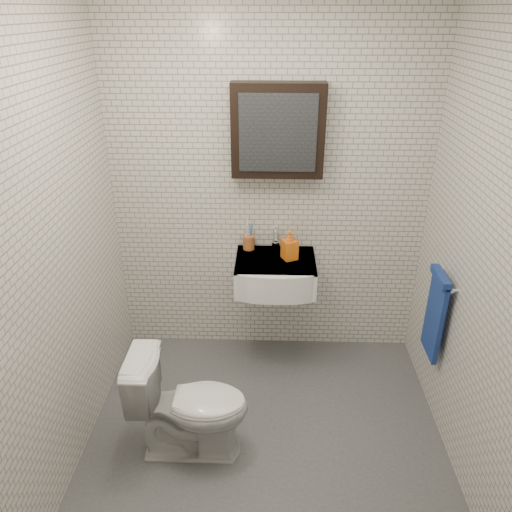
{
  "coord_description": "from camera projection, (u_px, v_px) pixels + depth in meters",
  "views": [
    {
      "loc": [
        0.02,
        -2.3,
        2.41
      ],
      "look_at": [
        -0.07,
        0.45,
        1.04
      ],
      "focal_mm": 35.0,
      "sensor_mm": 36.0,
      "label": 1
    }
  ],
  "objects": [
    {
      "name": "towel_rail",
      "position": [
        436.0,
        311.0,
        3.09
      ],
      "size": [
        0.09,
        0.3,
        0.58
      ],
      "color": "silver",
      "rests_on": "room_shell"
    },
    {
      "name": "ground",
      "position": [
        265.0,
        435.0,
        3.13
      ],
      "size": [
        2.2,
        2.0,
        0.01
      ],
      "primitive_type": "cube",
      "color": "#484B50",
      "rests_on": "ground"
    },
    {
      "name": "room_shell",
      "position": [
        268.0,
        219.0,
        2.47
      ],
      "size": [
        2.22,
        2.02,
        2.51
      ],
      "color": "silver",
      "rests_on": "ground"
    },
    {
      "name": "soap_bottle",
      "position": [
        290.0,
        245.0,
        3.41
      ],
      "size": [
        0.13,
        0.13,
        0.21
      ],
      "primitive_type": "imported",
      "rotation": [
        0.0,
        0.0,
        0.44
      ],
      "color": "orange",
      "rests_on": "washbasin"
    },
    {
      "name": "mirror_cabinet",
      "position": [
        278.0,
        131.0,
        3.2
      ],
      "size": [
        0.6,
        0.15,
        0.6
      ],
      "color": "black",
      "rests_on": "room_shell"
    },
    {
      "name": "faucet",
      "position": [
        276.0,
        241.0,
        3.55
      ],
      "size": [
        0.06,
        0.2,
        0.15
      ],
      "color": "silver",
      "rests_on": "washbasin"
    },
    {
      "name": "washbasin",
      "position": [
        275.0,
        274.0,
        3.45
      ],
      "size": [
        0.55,
        0.5,
        0.2
      ],
      "color": "white",
      "rests_on": "room_shell"
    },
    {
      "name": "toothbrush_cup",
      "position": [
        249.0,
        242.0,
        3.57
      ],
      "size": [
        0.09,
        0.09,
        0.23
      ],
      "rotation": [
        0.0,
        0.0,
        -0.08
      ],
      "color": "#A85C2A",
      "rests_on": "washbasin"
    },
    {
      "name": "toilet",
      "position": [
        190.0,
        405.0,
        2.89
      ],
      "size": [
        0.67,
        0.39,
        0.69
      ],
      "primitive_type": "imported",
      "rotation": [
        0.0,
        0.0,
        1.57
      ],
      "color": "white",
      "rests_on": "ground"
    }
  ]
}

